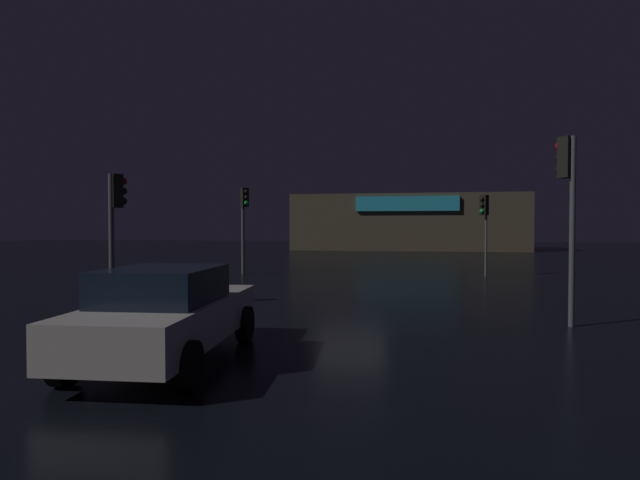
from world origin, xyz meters
The scene contains 8 objects.
ground_plane centered at (0.00, 0.00, 0.00)m, with size 120.00×120.00×0.00m, color black.
store_building centered at (1.54, 33.48, 2.64)m, with size 21.73×9.02×5.26m.
traffic_signal_main centered at (-5.71, -5.42, 2.59)m, with size 0.42×0.42×3.64m.
traffic_signal_opposite centered at (5.58, -5.86, 3.11)m, with size 0.42×0.42×4.22m.
traffic_signal_cross_left centered at (-5.63, 5.03, 2.81)m, with size 0.43×0.42×4.02m.
traffic_signal_cross_right centered at (5.28, 5.78, 2.78)m, with size 0.42×0.42×3.62m.
car_near centered at (-1.75, -10.31, 0.80)m, with size 2.27×4.69×1.56m.
bollard_kerb_a centered at (-4.81, -7.95, 0.57)m, with size 0.09×0.09×1.15m, color #595B60.
Camera 1 is at (2.24, -18.21, 2.22)m, focal length 29.14 mm.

